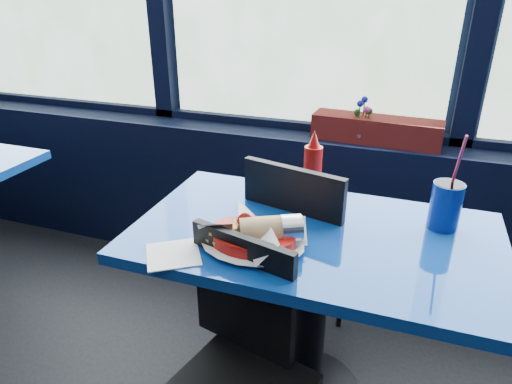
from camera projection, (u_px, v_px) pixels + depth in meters
name	position (u px, v px, depth m)	size (l,w,h in m)	color
window_sill	(293.00, 203.00, 2.49)	(5.00, 0.26, 0.80)	black
near_table	(312.00, 277.00, 1.59)	(1.20, 0.70, 0.75)	black
chair_near_front	(240.00, 355.00, 1.38)	(0.46, 0.46, 0.83)	black
chair_near_back	(291.00, 246.00, 1.85)	(0.50, 0.50, 0.92)	black
planter_box	(376.00, 130.00, 2.17)	(0.60, 0.15, 0.12)	maroon
flower_vase	(361.00, 128.00, 2.17)	(0.11, 0.11, 0.22)	silver
food_basket	(254.00, 236.00, 1.41)	(0.30, 0.29, 0.11)	#B8110C
ketchup_bottle	(313.00, 167.00, 1.72)	(0.07, 0.07, 0.26)	#B8110C
soda_cup	(446.00, 205.00, 1.50)	(0.10, 0.10, 0.34)	navy
napkin	(173.00, 254.00, 1.38)	(0.16, 0.16, 0.00)	white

